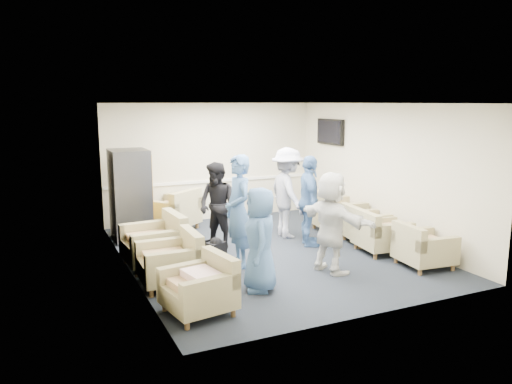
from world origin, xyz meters
name	(u,v)px	position (x,y,z in m)	size (l,w,h in m)	color
floor	(268,253)	(0.00, 0.00, 0.00)	(6.00, 6.00, 0.00)	black
ceiling	(269,103)	(0.00, 0.00, 2.70)	(6.00, 6.00, 0.00)	silver
back_wall	(212,162)	(0.00, 3.00, 1.35)	(5.00, 0.02, 2.70)	beige
front_wall	(374,214)	(0.00, -3.00, 1.35)	(5.00, 0.02, 2.70)	beige
left_wall	(127,190)	(-2.50, 0.00, 1.35)	(0.02, 6.00, 2.70)	beige
right_wall	(381,172)	(2.50, 0.00, 1.35)	(0.02, 6.00, 2.70)	beige
chair_rail	(213,181)	(0.00, 2.98, 0.90)	(4.98, 0.04, 0.06)	white
tv	(330,132)	(2.44, 1.80, 2.05)	(0.10, 1.00, 0.58)	black
armchair_left_near	(202,289)	(-1.95, -2.02, 0.32)	(0.93, 0.93, 0.65)	#91865D
armchair_left_mid	(173,263)	(-2.02, -0.86, 0.34)	(0.87, 0.87, 0.69)	#91865D
armchair_left_far	(157,244)	(-2.02, 0.12, 0.37)	(0.99, 0.99, 0.75)	#91865D
armchair_right_near	(422,249)	(1.96, -1.79, 0.32)	(0.86, 0.86, 0.63)	#91865D
armchair_right_midnear	(379,235)	(1.85, -0.83, 0.33)	(0.92, 0.92, 0.67)	#91865D
armchair_right_midfar	(365,227)	(1.98, -0.22, 0.32)	(0.90, 0.90, 0.64)	#91865D
armchair_right_far	(335,214)	(1.96, 0.78, 0.37)	(1.01, 1.01, 0.74)	#91865D
armchair_corner	(174,213)	(-1.13, 2.30, 0.38)	(1.33, 1.33, 0.76)	#91865D
vending_machine	(130,195)	(-2.09, 1.96, 0.90)	(0.73, 0.86, 1.81)	#47474E
backpack	(216,252)	(-1.15, -0.36, 0.26)	(0.35, 0.30, 0.51)	black
pillow	(202,277)	(-1.95, -2.03, 0.50)	(0.50, 0.38, 0.14)	white
person_front_left	(260,239)	(-0.91, -1.59, 0.76)	(0.75, 0.49, 1.53)	#406499
person_mid_left	(238,211)	(-0.78, -0.46, 0.94)	(0.69, 0.45, 1.88)	#406499
person_back_left	(217,206)	(-0.73, 0.69, 0.81)	(0.79, 0.62, 1.62)	black
person_back_right	(288,193)	(0.83, 0.83, 0.91)	(1.18, 0.68, 1.83)	silver
person_mid_right	(309,201)	(0.91, 0.11, 0.87)	(1.02, 0.42, 1.74)	#406499
person_front_right	(331,222)	(0.46, -1.34, 0.82)	(1.53, 0.49, 1.64)	silver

